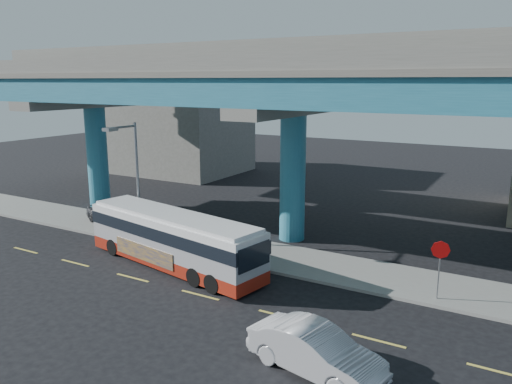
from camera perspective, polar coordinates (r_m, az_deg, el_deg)
The scene contains 10 objects.
ground at distance 22.87m, azimuth -5.95°, elevation -11.38°, with size 120.00×120.00×0.00m, color black.
sidewalk at distance 27.16m, azimuth 0.87°, elevation -7.18°, with size 70.00×4.00×0.15m, color gray.
lane_markings at distance 22.65m, azimuth -6.40°, elevation -11.62°, with size 58.00×0.12×0.01m.
viaduct at distance 28.77m, azimuth 4.48°, elevation 12.31°, with size 52.00×12.40×11.70m.
building_concrete at distance 52.34m, azimuth -8.60°, elevation 7.24°, with size 12.00×10.00×9.00m, color gray.
transit_bus at distance 25.60m, azimuth -9.46°, elevation -5.17°, with size 11.12×4.35×2.79m.
sedan at distance 16.98m, azimuth 6.82°, elevation -17.54°, with size 4.89×2.56×1.53m, color silver.
parked_car at distance 33.88m, azimuth -16.50°, elevation -2.37°, with size 4.24×2.70×1.34m, color #2C2D31.
street_lamp at distance 28.72m, azimuth -14.18°, elevation 2.98°, with size 0.50×2.28×6.85m.
stop_sign at distance 22.49m, azimuth 20.29°, elevation -7.01°, with size 0.76×0.21×2.59m.
Camera 1 is at (12.33, -16.88, 9.27)m, focal length 35.00 mm.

